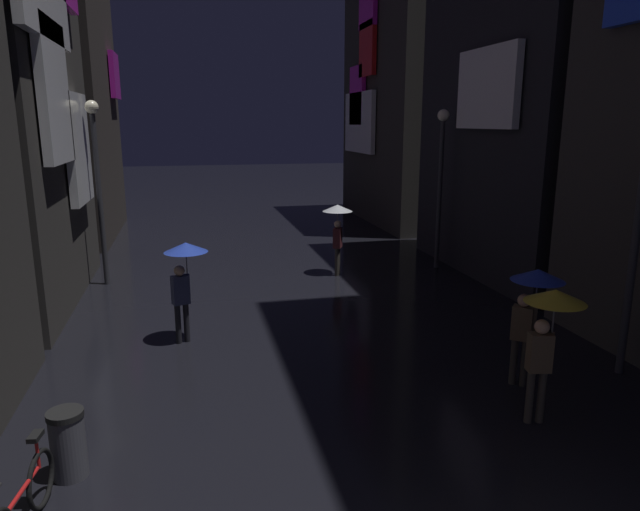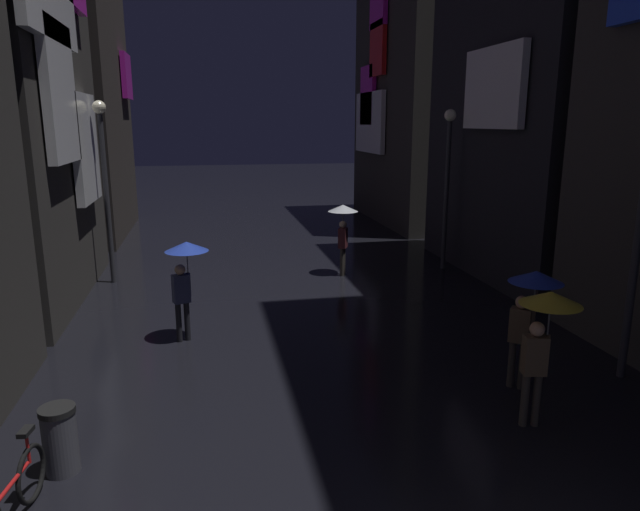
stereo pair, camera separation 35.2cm
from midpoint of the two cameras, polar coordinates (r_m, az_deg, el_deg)
name	(u,v)px [view 2 (the right image)]	position (r m, az deg, el deg)	size (l,w,h in m)	color
building_left_far	(56,4)	(25.47, -24.49, 21.92)	(4.25, 7.44, 17.72)	#2D2826
building_right_mid	(548,47)	(18.55, 22.34, 18.77)	(4.25, 7.33, 13.23)	black
building_right_far	(422,82)	(27.08, 10.59, 16.69)	(4.25, 8.52, 12.54)	#33302D
pedestrian_near_crossing_yellow	(545,321)	(9.12, 22.64, -6.10)	(0.90, 0.90, 2.12)	#38332D
pedestrian_midstreet_centre_blue	(185,263)	(12.09, -12.55, -0.78)	(0.90, 0.90, 2.12)	black
pedestrian_foreground_left_blue	(531,297)	(10.27, 21.24, -3.86)	(0.90, 0.90, 2.12)	#38332D
pedestrian_midstreet_left_clear	(343,220)	(17.07, 2.90, 3.56)	(0.90, 0.90, 2.12)	#38332D
bicycle_parked_at_storefront	(10,500)	(7.71, -27.40, -20.91)	(0.34, 1.81, 0.96)	black
streetlamp_left_far	(104,170)	(16.96, -20.20, 8.00)	(0.36, 0.36, 5.10)	#2D2D33
streetlamp_right_far	(448,169)	(18.04, 13.19, 8.38)	(0.36, 0.36, 4.90)	#2D2D33
trash_bin	(60,440)	(8.48, -23.44, -16.54)	(0.46, 0.46, 0.93)	#3F3F47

